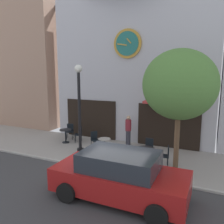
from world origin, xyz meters
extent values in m
cube|color=gray|center=(0.00, 2.09, -0.03)|extent=(25.86, 4.17, 0.05)
cube|color=#38383A|center=(0.00, -3.07, -0.03)|extent=(25.86, 6.14, 0.05)
cube|color=#A8A5A0|center=(0.00, 0.02, 0.04)|extent=(25.86, 0.12, 0.08)
cube|color=#B2B2BC|center=(-0.97, 5.39, 4.11)|extent=(9.37, 2.43, 8.21)
cylinder|color=#B7842D|center=(-0.97, 4.11, 5.48)|extent=(1.56, 0.10, 1.56)
cylinder|color=#1E6660|center=(-0.97, 4.05, 5.48)|extent=(1.28, 0.04, 1.28)
cube|color=#B7842D|center=(-0.85, 4.01, 5.61)|extent=(0.28, 0.03, 0.30)
cube|color=#B7842D|center=(-1.24, 4.01, 5.44)|extent=(0.55, 0.03, 0.15)
cube|color=black|center=(-3.31, 4.13, 1.15)|extent=(3.28, 0.10, 2.30)
cube|color=black|center=(1.37, 4.13, 1.15)|extent=(3.28, 0.10, 2.30)
cube|color=#B23333|center=(1.65, 3.82, 2.45)|extent=(3.00, 0.90, 0.12)
cube|color=#9E7A66|center=(-10.04, 6.61, 6.48)|extent=(6.94, 4.87, 12.95)
cylinder|color=black|center=(-2.22, 1.14, 0.18)|extent=(0.32, 0.32, 0.36)
cylinder|color=black|center=(-2.22, 1.14, 1.99)|extent=(0.14, 0.14, 3.97)
sphere|color=white|center=(-2.22, 1.14, 4.15)|extent=(0.36, 0.36, 0.36)
cylinder|color=brown|center=(2.30, 0.94, 1.29)|extent=(0.20, 0.20, 2.58)
ellipsoid|color=#4C7A38|center=(2.30, 0.94, 3.55)|extent=(2.78, 2.51, 2.65)
cylinder|color=black|center=(-4.08, 2.56, 0.37)|extent=(0.07, 0.07, 0.75)
cylinder|color=black|center=(-4.08, 2.56, 0.01)|extent=(0.40, 0.40, 0.03)
cylinder|color=black|center=(-4.08, 2.56, 0.75)|extent=(0.67, 0.67, 0.03)
cylinder|color=black|center=(-1.35, 2.00, 0.35)|extent=(0.07, 0.07, 0.70)
cylinder|color=black|center=(-1.35, 2.00, 0.01)|extent=(0.40, 0.40, 0.03)
cylinder|color=gray|center=(-1.35, 2.00, 0.70)|extent=(0.62, 0.62, 0.03)
cylinder|color=black|center=(0.95, 1.45, 0.35)|extent=(0.07, 0.07, 0.71)
cylinder|color=black|center=(0.95, 1.45, 0.01)|extent=(0.40, 0.40, 0.03)
cylinder|color=black|center=(0.95, 1.45, 0.71)|extent=(0.76, 0.76, 0.03)
cube|color=black|center=(-2.03, 2.34, 0.45)|extent=(0.56, 0.56, 0.04)
cube|color=black|center=(-2.18, 2.44, 0.68)|extent=(0.25, 0.33, 0.45)
cylinder|color=black|center=(-1.99, 2.10, 0.23)|extent=(0.03, 0.03, 0.45)
cylinder|color=black|center=(-1.79, 2.38, 0.23)|extent=(0.03, 0.03, 0.45)
cylinder|color=black|center=(-2.27, 2.30, 0.23)|extent=(0.03, 0.03, 0.45)
cylinder|color=black|center=(-2.07, 2.57, 0.23)|extent=(0.03, 0.03, 0.45)
cube|color=black|center=(-4.26, 3.24, 0.45)|extent=(0.53, 0.53, 0.04)
cube|color=black|center=(-4.33, 3.40, 0.68)|extent=(0.36, 0.19, 0.45)
cylinder|color=black|center=(-4.35, 3.01, 0.23)|extent=(0.03, 0.03, 0.45)
cylinder|color=black|center=(-4.04, 3.15, 0.23)|extent=(0.03, 0.03, 0.45)
cylinder|color=black|center=(-4.48, 3.33, 0.23)|extent=(0.03, 0.03, 0.45)
cylinder|color=black|center=(-4.17, 3.46, 0.23)|extent=(0.03, 0.03, 0.45)
cube|color=black|center=(1.71, 1.54, 0.45)|extent=(0.48, 0.48, 0.04)
cube|color=black|center=(1.89, 1.58, 0.68)|extent=(0.13, 0.38, 0.45)
cylinder|color=black|center=(1.51, 1.67, 0.23)|extent=(0.03, 0.03, 0.45)
cylinder|color=black|center=(1.59, 1.34, 0.23)|extent=(0.03, 0.03, 0.45)
cylinder|color=black|center=(1.84, 1.75, 0.23)|extent=(0.03, 0.03, 0.45)
cylinder|color=black|center=(1.92, 1.41, 0.23)|extent=(0.03, 0.03, 0.45)
cube|color=black|center=(0.82, 2.24, 0.45)|extent=(0.43, 0.43, 0.04)
cube|color=black|center=(0.84, 2.42, 0.68)|extent=(0.38, 0.07, 0.45)
cylinder|color=black|center=(0.64, 2.08, 0.23)|extent=(0.03, 0.03, 0.45)
cylinder|color=black|center=(0.98, 2.05, 0.23)|extent=(0.03, 0.03, 0.45)
cylinder|color=black|center=(0.67, 2.42, 0.23)|extent=(0.03, 0.03, 0.45)
cylinder|color=black|center=(1.01, 2.39, 0.23)|extent=(0.03, 0.03, 0.45)
cube|color=black|center=(-3.46, 2.92, 0.45)|extent=(0.54, 0.54, 0.04)
cube|color=black|center=(-3.30, 2.99, 0.68)|extent=(0.20, 0.36, 0.45)
cylinder|color=black|center=(-3.69, 2.99, 0.23)|extent=(0.03, 0.03, 0.45)
cylinder|color=black|center=(-3.54, 2.69, 0.23)|extent=(0.03, 0.03, 0.45)
cylinder|color=black|center=(-3.39, 3.14, 0.23)|extent=(0.03, 0.03, 0.45)
cylinder|color=black|center=(-3.24, 2.84, 0.23)|extent=(0.03, 0.03, 0.45)
cylinder|color=#2D2D38|center=(-0.64, 3.51, 0.42)|extent=(0.29, 0.29, 0.85)
cylinder|color=maroon|center=(-0.64, 3.51, 1.15)|extent=(0.35, 0.35, 0.60)
sphere|color=tan|center=(-0.64, 3.51, 1.56)|extent=(0.22, 0.22, 0.22)
cube|color=maroon|center=(0.94, -1.58, 0.60)|extent=(4.30, 1.81, 0.75)
cube|color=#262B33|center=(0.94, -1.58, 1.25)|extent=(2.41, 1.59, 0.60)
cylinder|color=black|center=(2.36, -2.48, 0.32)|extent=(0.64, 0.22, 0.64)
cylinder|color=black|center=(2.36, -0.68, 0.32)|extent=(0.64, 0.22, 0.64)
cylinder|color=black|center=(-0.48, -2.48, 0.32)|extent=(0.64, 0.22, 0.64)
cylinder|color=black|center=(-0.48, -0.68, 0.32)|extent=(0.64, 0.22, 0.64)
camera|label=1|loc=(3.55, -7.99, 4.08)|focal=37.17mm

